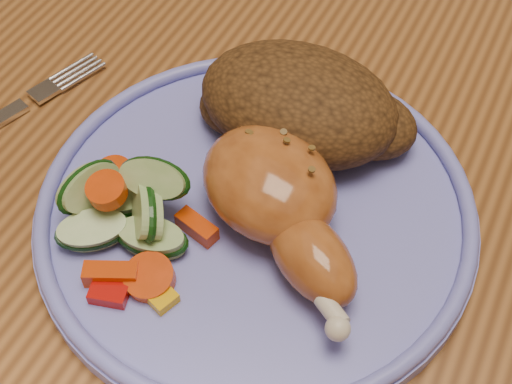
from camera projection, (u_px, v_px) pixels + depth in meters
dining_table at (377, 225)px, 0.55m from camera, size 0.90×1.40×0.75m
plate at (256, 213)px, 0.45m from camera, size 0.27×0.27×0.01m
plate_rim at (256, 202)px, 0.44m from camera, size 0.27×0.27×0.01m
chicken_leg at (279, 200)px, 0.42m from camera, size 0.14×0.13×0.05m
rice_pilaf at (303, 106)px, 0.47m from camera, size 0.15×0.10×0.06m
vegetable_pile at (127, 213)px, 0.42m from camera, size 0.10×0.10×0.05m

